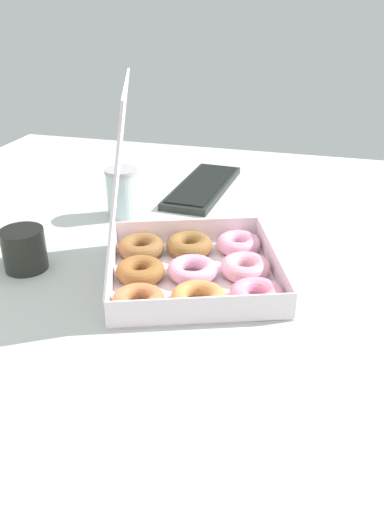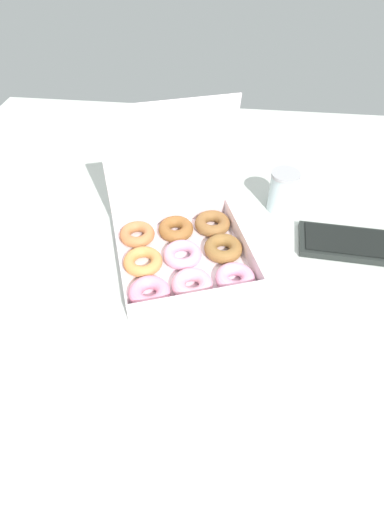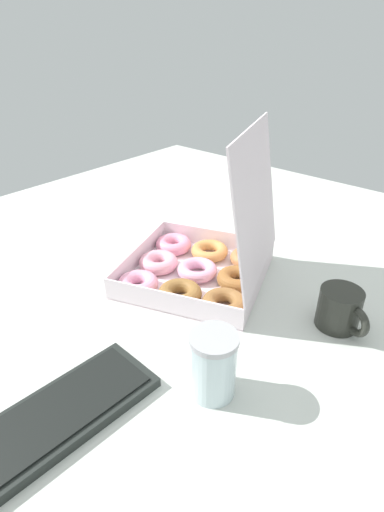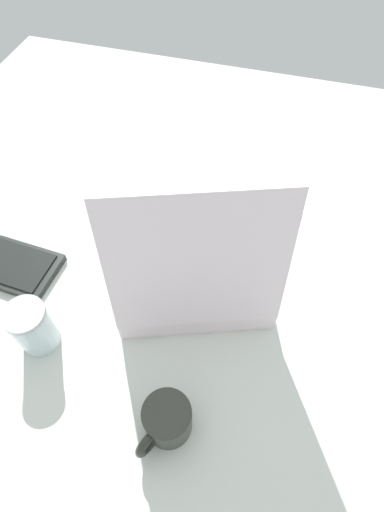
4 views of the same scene
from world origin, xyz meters
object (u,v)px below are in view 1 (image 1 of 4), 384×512
donut_box (187,260)px  coffee_mug (23,248)px  keyboard (203,187)px  glass_jar (122,193)px

donut_box → coffee_mug: 33.14cm
keyboard → coffee_mug: (-52.94, 23.99, 3.31)cm
donut_box → glass_jar: donut_box is taller
keyboard → coffee_mug: size_ratio=3.16×
donut_box → glass_jar: bearing=42.8°
keyboard → donut_box: bearing=-169.6°
glass_jar → coffee_mug: bearing=163.2°
keyboard → glass_jar: size_ratio=3.05×
coffee_mug → glass_jar: (30.23, -9.14, 1.73)cm
keyboard → coffee_mug: coffee_mug is taller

